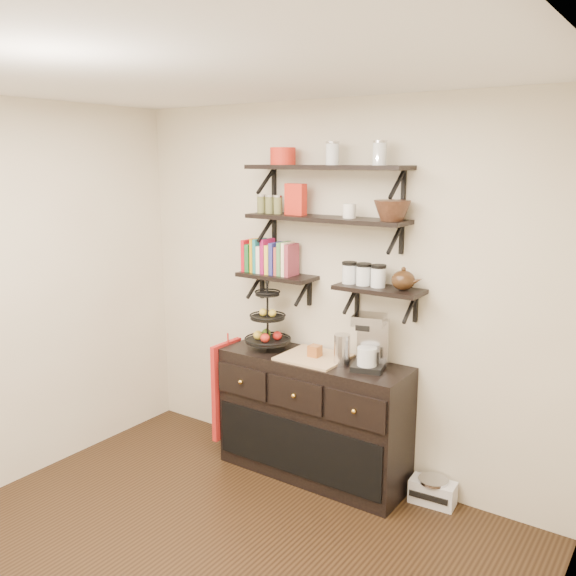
{
  "coord_description": "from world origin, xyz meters",
  "views": [
    {
      "loc": [
        2.17,
        -2.0,
        2.28
      ],
      "look_at": [
        0.01,
        1.15,
        1.48
      ],
      "focal_mm": 38.0,
      "sensor_mm": 36.0,
      "label": 1
    }
  ],
  "objects_px": {
    "sideboard": "(313,417)",
    "fruit_stand": "(268,326)",
    "coffee_maker": "(370,343)",
    "radio": "(433,491)"
  },
  "relations": [
    {
      "from": "sideboard",
      "to": "fruit_stand",
      "type": "bearing_deg",
      "value": 179.5
    },
    {
      "from": "sideboard",
      "to": "coffee_maker",
      "type": "relative_size",
      "value": 3.67
    },
    {
      "from": "sideboard",
      "to": "radio",
      "type": "distance_m",
      "value": 0.96
    },
    {
      "from": "sideboard",
      "to": "coffee_maker",
      "type": "xyz_separation_m",
      "value": [
        0.43,
        0.03,
        0.63
      ]
    },
    {
      "from": "sideboard",
      "to": "fruit_stand",
      "type": "relative_size",
      "value": 2.82
    },
    {
      "from": "fruit_stand",
      "to": "radio",
      "type": "distance_m",
      "value": 1.62
    },
    {
      "from": "coffee_maker",
      "to": "radio",
      "type": "height_order",
      "value": "coffee_maker"
    },
    {
      "from": "coffee_maker",
      "to": "radio",
      "type": "xyz_separation_m",
      "value": [
        0.45,
        0.1,
        -0.99
      ]
    },
    {
      "from": "sideboard",
      "to": "fruit_stand",
      "type": "height_order",
      "value": "fruit_stand"
    },
    {
      "from": "radio",
      "to": "sideboard",
      "type": "bearing_deg",
      "value": -176.59
    }
  ]
}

